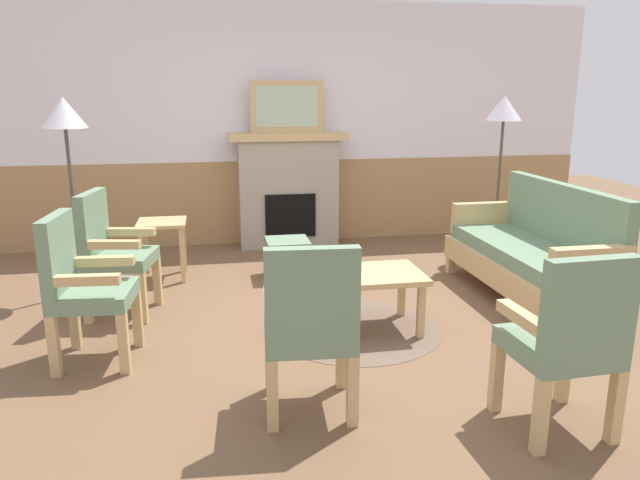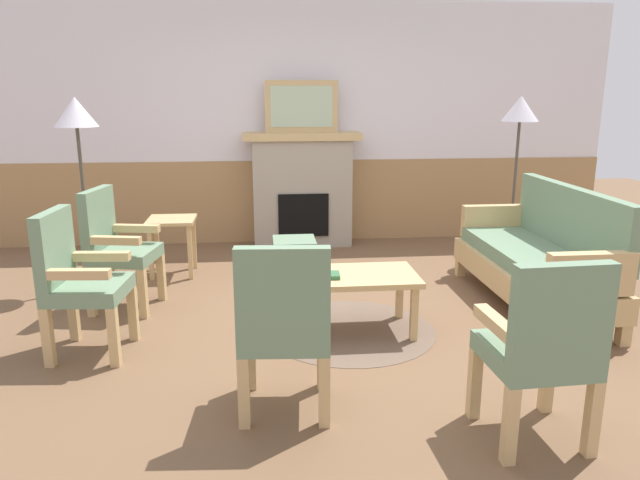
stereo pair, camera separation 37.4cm
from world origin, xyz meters
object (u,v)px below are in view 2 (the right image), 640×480
(coffee_table, at_px, (351,281))
(floor_lamp_by_chairs, at_px, (77,124))
(framed_picture, at_px, (301,106))
(armchair_by_window_left, at_px, (77,277))
(book_on_table, at_px, (325,275))
(couch, at_px, (538,259))
(side_table, at_px, (172,230))
(armchair_front_left, at_px, (543,344))
(fireplace, at_px, (302,188))
(armchair_front_center, at_px, (284,321))
(footstool, at_px, (294,247))
(armchair_near_fireplace, at_px, (115,244))
(floor_lamp_by_couch, at_px, (520,119))

(coffee_table, bearing_deg, floor_lamp_by_chairs, 150.35)
(framed_picture, xyz_separation_m, armchair_by_window_left, (-1.69, -2.77, -1.02))
(book_on_table, bearing_deg, coffee_table, 17.84)
(couch, xyz_separation_m, side_table, (-3.09, 1.17, 0.04))
(armchair_front_left, bearing_deg, fireplace, 101.96)
(coffee_table, distance_m, armchair_front_center, 1.23)
(armchair_front_center, bearing_deg, footstool, 85.41)
(armchair_near_fireplace, distance_m, armchair_front_left, 3.34)
(coffee_table, xyz_separation_m, floor_lamp_by_chairs, (-2.17, 1.24, 1.06))
(book_on_table, bearing_deg, armchair_by_window_left, -175.75)
(book_on_table, relative_size, armchair_by_window_left, 0.21)
(floor_lamp_by_chairs, bearing_deg, framed_picture, 33.89)
(footstool, xyz_separation_m, side_table, (-1.16, 0.17, 0.15))
(coffee_table, bearing_deg, framed_picture, 93.64)
(coffee_table, height_order, armchair_near_fireplace, armchair_near_fireplace)
(book_on_table, bearing_deg, floor_lamp_by_chairs, 146.67)
(coffee_table, distance_m, side_table, 2.16)
(armchair_front_left, xyz_separation_m, floor_lamp_by_couch, (1.26, 3.28, 0.91))
(fireplace, relative_size, side_table, 2.36)
(fireplace, xyz_separation_m, floor_lamp_by_couch, (2.13, -0.83, 0.80))
(couch, height_order, armchair_by_window_left, same)
(armchair_near_fireplace, xyz_separation_m, floor_lamp_by_chairs, (-0.37, 0.56, 0.91))
(armchair_front_left, xyz_separation_m, armchair_front_center, (-1.24, 0.42, 0.00))
(book_on_table, xyz_separation_m, side_table, (-1.29, 1.63, -0.02))
(armchair_near_fireplace, distance_m, armchair_by_window_left, 0.87)
(book_on_table, height_order, armchair_near_fireplace, armchair_near_fireplace)
(fireplace, bearing_deg, book_on_table, -90.69)
(framed_picture, distance_m, floor_lamp_by_chairs, 2.42)
(floor_lamp_by_couch, bearing_deg, armchair_by_window_left, -153.10)
(armchair_by_window_left, bearing_deg, floor_lamp_by_chairs, 102.57)
(footstool, bearing_deg, side_table, 171.67)
(coffee_table, distance_m, floor_lamp_by_chairs, 2.72)
(framed_picture, bearing_deg, footstool, -97.85)
(couch, relative_size, coffee_table, 1.88)
(couch, height_order, armchair_near_fireplace, same)
(couch, bearing_deg, coffee_table, -166.25)
(armchair_near_fireplace, bearing_deg, armchair_front_center, -54.43)
(footstool, height_order, armchair_front_left, armchair_front_left)
(side_table, bearing_deg, book_on_table, -51.61)
(book_on_table, relative_size, floor_lamp_by_chairs, 0.12)
(coffee_table, xyz_separation_m, armchair_front_left, (0.71, -1.52, 0.15))
(floor_lamp_by_couch, bearing_deg, fireplace, 158.64)
(couch, bearing_deg, floor_lamp_by_chairs, 167.43)
(footstool, height_order, side_table, side_table)
(armchair_near_fireplace, bearing_deg, fireplace, 49.34)
(armchair_by_window_left, height_order, floor_lamp_by_chairs, floor_lamp_by_chairs)
(footstool, bearing_deg, floor_lamp_by_couch, 8.85)
(framed_picture, relative_size, armchair_by_window_left, 0.82)
(fireplace, relative_size, book_on_table, 6.21)
(fireplace, height_order, floor_lamp_by_couch, floor_lamp_by_couch)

